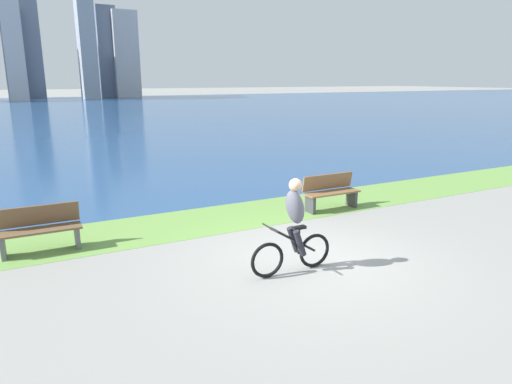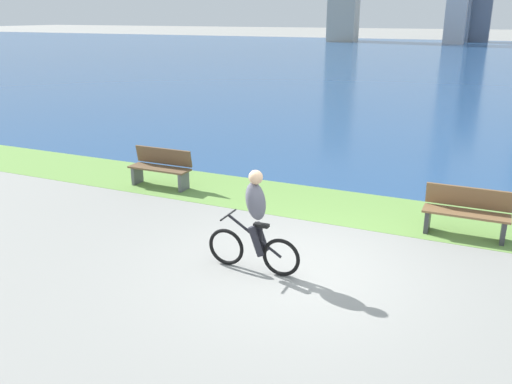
{
  "view_description": "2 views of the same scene",
  "coord_description": "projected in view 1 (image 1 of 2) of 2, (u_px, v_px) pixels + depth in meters",
  "views": [
    {
      "loc": [
        -4.49,
        -6.49,
        3.27
      ],
      "look_at": [
        -0.53,
        1.13,
        1.12
      ],
      "focal_mm": 31.82,
      "sensor_mm": 36.0,
      "label": 1
    },
    {
      "loc": [
        2.64,
        -7.26,
        3.88
      ],
      "look_at": [
        -0.89,
        0.52,
        1.02
      ],
      "focal_mm": 37.43,
      "sensor_mm": 36.0,
      "label": 2
    }
  ],
  "objects": [
    {
      "name": "bench_near_path",
      "position": [
        330.0,
        192.0,
        11.57
      ],
      "size": [
        1.5,
        0.47,
        0.9
      ],
      "color": "brown",
      "rests_on": "ground"
    },
    {
      "name": "city_skyline_far_shore",
      "position": [
        39.0,
        47.0,
        71.59
      ],
      "size": [
        37.18,
        11.39,
        22.65
      ],
      "color": "#8C939E",
      "rests_on": "ground"
    },
    {
      "name": "ground_plane",
      "position": [
        309.0,
        260.0,
        8.39
      ],
      "size": [
        300.0,
        300.0,
        0.0
      ],
      "primitive_type": "plane",
      "color": "gray"
    },
    {
      "name": "bench_far_along_path",
      "position": [
        40.0,
        229.0,
        8.72
      ],
      "size": [
        1.5,
        0.47,
        0.9
      ],
      "color": "brown",
      "rests_on": "ground"
    },
    {
      "name": "cyclist_lead",
      "position": [
        294.0,
        226.0,
        7.7
      ],
      "size": [
        1.57,
        0.52,
        1.66
      ],
      "color": "black",
      "rests_on": "ground"
    },
    {
      "name": "grass_strip_bayside",
      "position": [
        237.0,
        216.0,
        11.1
      ],
      "size": [
        120.0,
        2.12,
        0.01
      ],
      "primitive_type": "cube",
      "color": "#6B9947",
      "rests_on": "ground"
    },
    {
      "name": "bay_water_surface",
      "position": [
        67.0,
        111.0,
        46.23
      ],
      "size": [
        300.0,
        79.55,
        0.0
      ],
      "primitive_type": "cube",
      "color": "navy",
      "rests_on": "ground"
    }
  ]
}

